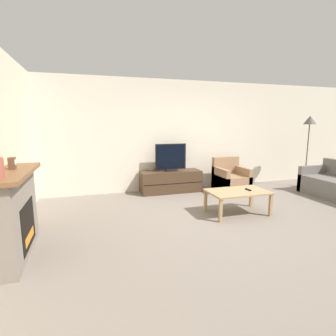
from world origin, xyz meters
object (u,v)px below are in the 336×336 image
(coffee_table, at_px, (238,193))
(tv_stand, at_px, (171,181))
(fireplace, at_px, (13,214))
(armchair, at_px, (230,180))
(remote, at_px, (248,190))
(tv, at_px, (171,158))
(mantel_clock, at_px, (12,163))
(floor_lamp, at_px, (310,126))

(coffee_table, bearing_deg, tv_stand, 110.54)
(fireplace, distance_m, armchair, 4.76)
(tv_stand, height_order, remote, tv_stand)
(armchair, relative_size, coffee_table, 0.75)
(tv, bearing_deg, armchair, -12.93)
(fireplace, distance_m, coffee_table, 3.57)
(tv_stand, bearing_deg, coffee_table, -69.46)
(tv_stand, xyz_separation_m, tv, (0.00, -0.00, 0.57))
(fireplace, height_order, tv, tv)
(mantel_clock, relative_size, remote, 1.00)
(mantel_clock, distance_m, tv_stand, 3.73)
(mantel_clock, distance_m, floor_lamp, 6.58)
(tv, relative_size, armchair, 0.93)
(fireplace, distance_m, tv, 3.72)
(mantel_clock, relative_size, tv_stand, 0.10)
(tv, bearing_deg, remote, -64.09)
(tv_stand, relative_size, tv, 1.93)
(mantel_clock, height_order, tv_stand, mantel_clock)
(fireplace, bearing_deg, remote, 8.30)
(armchair, xyz_separation_m, remote, (-0.54, -1.53, 0.17))
(mantel_clock, height_order, remote, mantel_clock)
(mantel_clock, height_order, floor_lamp, floor_lamp)
(armchair, distance_m, coffee_table, 1.70)
(tv_stand, xyz_separation_m, floor_lamp, (3.53, -0.56, 1.33))
(mantel_clock, distance_m, armchair, 4.76)
(armchair, bearing_deg, remote, -109.45)
(fireplace, height_order, floor_lamp, floor_lamp)
(tv_stand, distance_m, floor_lamp, 3.81)
(remote, bearing_deg, tv_stand, 115.32)
(tv, distance_m, remote, 2.11)
(tv, height_order, coffee_table, tv)
(fireplace, xyz_separation_m, coffee_table, (3.52, 0.56, -0.17))
(fireplace, xyz_separation_m, remote, (3.73, 0.54, -0.11))
(coffee_table, xyz_separation_m, remote, (0.21, -0.02, 0.06))
(tv_stand, bearing_deg, remote, -64.12)
(tv_stand, relative_size, floor_lamp, 0.79)
(tv_stand, height_order, floor_lamp, floor_lamp)
(fireplace, relative_size, tv, 1.82)
(mantel_clock, relative_size, armchair, 0.18)
(coffee_table, bearing_deg, remote, -4.08)
(tv, xyz_separation_m, remote, (0.91, -1.87, -0.38))
(tv_stand, bearing_deg, tv, -90.00)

